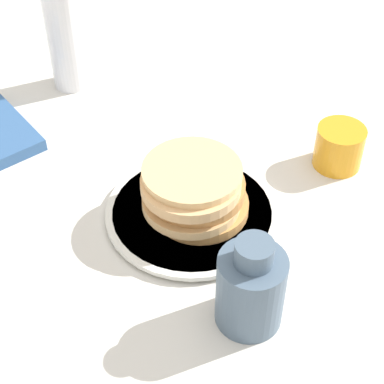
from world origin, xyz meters
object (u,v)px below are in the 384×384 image
Objects in this scene: cream_jug at (251,287)px; plate at (192,213)px; pancake_stack at (194,191)px; juice_glass at (339,147)px; water_bottle_near at (65,29)px.

plate is at bearing -168.44° from cream_jug.
plate is 0.19m from cream_jug.
pancake_stack is 0.25m from juice_glass.
juice_glass is at bearing 106.98° from plate.
cream_jug reaches higher than pancake_stack.
water_bottle_near reaches higher than plate.
water_bottle_near reaches higher than juice_glass.
juice_glass reaches higher than plate.
juice_glass is (-0.07, 0.24, 0.03)m from plate.
cream_jug reaches higher than plate.
plate is 1.06× the size of water_bottle_near.
juice_glass is at bearing 141.43° from cream_jug.
juice_glass is 0.49m from water_bottle_near.
water_bottle_near is (-0.54, -0.19, 0.05)m from cream_jug.
water_bottle_near is (-0.29, -0.39, 0.07)m from juice_glass.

